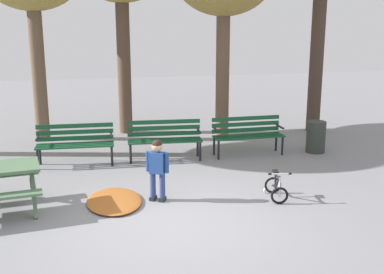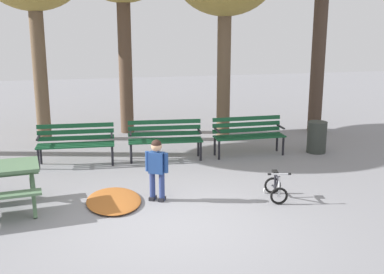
% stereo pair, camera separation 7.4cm
% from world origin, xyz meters
% --- Properties ---
extents(ground, '(36.00, 36.00, 0.00)m').
position_xyz_m(ground, '(0.00, 0.00, 0.00)').
color(ground, gray).
extents(park_bench_far_left, '(1.62, 0.54, 0.85)m').
position_xyz_m(park_bench_far_left, '(-1.39, 3.40, 0.51)').
color(park_bench_far_left, '#144728').
rests_on(park_bench_far_left, ground).
extents(park_bench_left, '(1.63, 0.58, 0.85)m').
position_xyz_m(park_bench_left, '(0.51, 3.38, 0.51)').
color(park_bench_left, '#144728').
rests_on(park_bench_left, ground).
extents(park_bench_right, '(1.61, 0.48, 0.85)m').
position_xyz_m(park_bench_right, '(2.40, 3.34, 0.51)').
color(park_bench_right, '#144728').
rests_on(park_bench_right, ground).
extents(child_standing, '(0.37, 0.27, 1.07)m').
position_xyz_m(child_standing, '(-0.02, 0.94, 0.63)').
color(child_standing, navy).
rests_on(child_standing, ground).
extents(kids_bicycle, '(0.44, 0.60, 0.54)m').
position_xyz_m(kids_bicycle, '(1.99, 0.59, 0.20)').
color(kids_bicycle, black).
rests_on(kids_bicycle, ground).
extents(leaf_pile, '(0.93, 1.32, 0.07)m').
position_xyz_m(leaf_pile, '(-0.76, 0.99, 0.04)').
color(leaf_pile, '#9E5623').
rests_on(leaf_pile, ground).
extents(trash_bin, '(0.44, 0.44, 0.72)m').
position_xyz_m(trash_bin, '(4.00, 3.17, 0.36)').
color(trash_bin, '#2D332D').
rests_on(trash_bin, ground).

